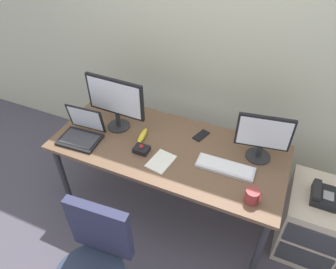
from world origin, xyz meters
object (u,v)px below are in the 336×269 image
Objects in this scene: desk_phone at (323,196)px; paper_notepad at (161,162)px; trackball_mouse at (141,149)px; laptop at (82,132)px; keyboard at (225,167)px; banana at (142,136)px; coffee_mug at (252,196)px; cell_phone at (201,135)px; file_cabinet at (311,221)px; monitor_side at (263,136)px; monitor_main at (115,100)px.

paper_notepad is at bearing -166.57° from desk_phone.
paper_notepad reaches higher than desk_phone.
laptop is at bearing -175.29° from trackball_mouse.
laptop is (-1.12, -0.12, 0.04)m from keyboard.
laptop is 1.71× the size of banana.
desk_phone is at bearing 37.86° from coffee_mug.
laptop is at bearing -136.77° from cell_phone.
coffee_mug is (-0.46, -0.37, 0.50)m from file_cabinet.
monitor_side is at bearing 9.90° from banana.
desk_phone is at bearing -116.78° from file_cabinet.
trackball_mouse reaches higher than keyboard.
monitor_main reaches higher than file_cabinet.
paper_notepad is (-0.44, -0.13, -0.01)m from keyboard.
monitor_side is at bearing 11.72° from cell_phone.
paper_notepad is at bearing -25.39° from monitor_main.
cell_phone is (0.85, 0.39, -0.05)m from laptop.
coffee_mug is 0.48× the size of paper_notepad.
cell_phone is at bearing 172.65° from desk_phone.
trackball_mouse is (-0.62, -0.08, 0.01)m from keyboard.
monitor_main is 0.43m from trackball_mouse.
monitor_side is 0.74m from paper_notepad.
monitor_side is 1.36m from laptop.
monitor_main is (-1.61, -0.04, 0.39)m from desk_phone.
paper_notepad reaches higher than cell_phone.
laptop reaches higher than coffee_mug.
desk_phone is at bearing 11.34° from cell_phone.
monitor_side is at bearing 48.10° from keyboard.
banana is (-1.37, -0.09, 0.14)m from desk_phone.
file_cabinet is 3.05× the size of banana.
keyboard is at bearing -6.48° from monitor_main.
monitor_side is 3.43× the size of trackball_mouse.
trackball_mouse is at bearing -170.24° from desk_phone.
keyboard is at bearing -25.76° from cell_phone.
cell_phone is (-0.95, 0.12, 0.13)m from desk_phone.
monitor_main is 1.22m from coffee_mug.
coffee_mug is 0.52× the size of banana.
file_cabinet is 2.90× the size of desk_phone.
trackball_mouse is at bearing -172.55° from keyboard.
trackball_mouse is at bearing -169.61° from file_cabinet.
desk_phone is 0.62× the size of laptop.
paper_notepad is at bearing -13.80° from trackball_mouse.
trackball_mouse is (0.50, 0.04, -0.03)m from laptop.
laptop is 1.35m from coffee_mug.
monitor_main is 2.56× the size of banana.
paper_notepad is at bearing -164.15° from keyboard.
banana is at bearing 114.90° from trackball_mouse.
monitor_main is at bearing 173.52° from keyboard.
file_cabinet is 1.77m from monitor_main.
laptop reaches higher than banana.
monitor_main is at bearing -147.65° from cell_phone.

